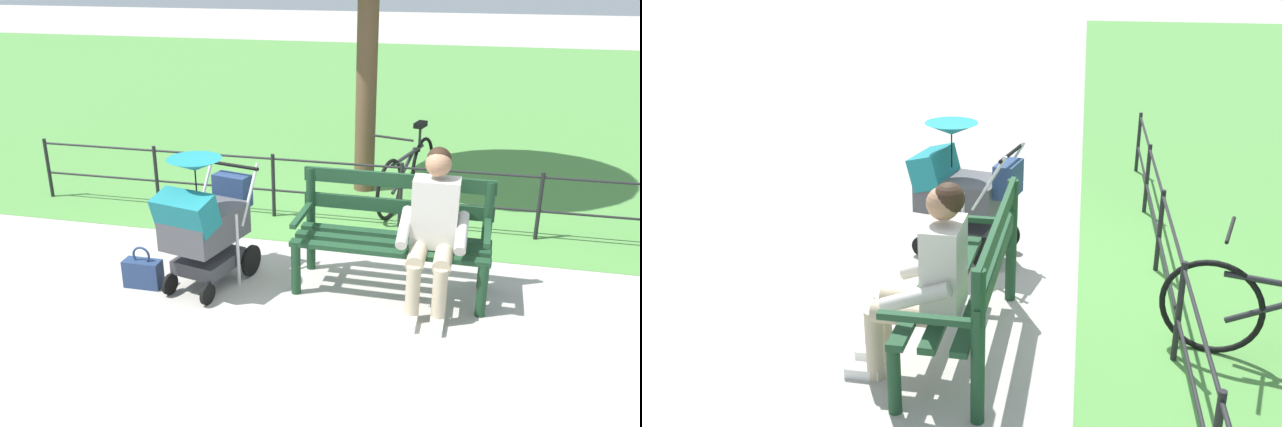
# 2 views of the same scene
# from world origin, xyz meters

# --- Properties ---
(ground_plane) EXTENTS (60.00, 60.00, 0.00)m
(ground_plane) POSITION_xyz_m (0.00, 0.00, 0.00)
(ground_plane) COLOR #ADA89E
(park_bench) EXTENTS (1.61, 0.63, 0.96)m
(park_bench) POSITION_xyz_m (-0.76, -0.12, 0.53)
(park_bench) COLOR #193D23
(park_bench) RESTS_ON ground
(person_on_bench) EXTENTS (0.54, 0.74, 1.28)m
(person_on_bench) POSITION_xyz_m (-1.10, 0.11, 0.68)
(person_on_bench) COLOR tan
(person_on_bench) RESTS_ON ground
(stroller) EXTENTS (0.68, 0.97, 1.15)m
(stroller) POSITION_xyz_m (0.76, 0.22, 0.59)
(stroller) COLOR black
(stroller) RESTS_ON ground
(handbag) EXTENTS (0.32, 0.14, 0.37)m
(handbag) POSITION_xyz_m (1.29, 0.37, 0.13)
(handbag) COLOR navy
(handbag) RESTS_ON ground
(park_fence) EXTENTS (6.83, 0.04, 0.70)m
(park_fence) POSITION_xyz_m (0.00, -1.43, 0.42)
(park_fence) COLOR black
(park_fence) RESTS_ON ground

